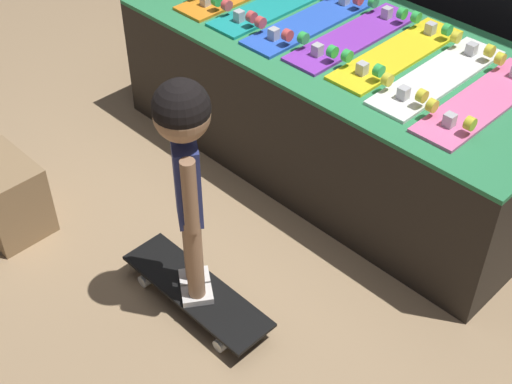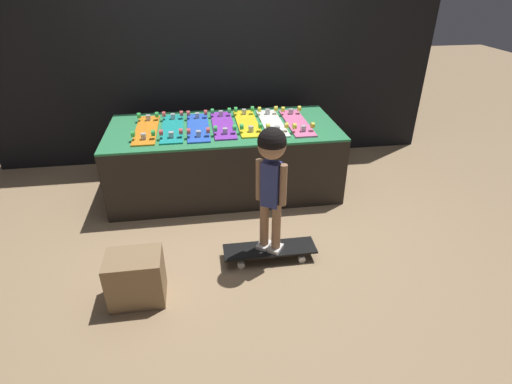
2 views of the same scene
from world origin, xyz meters
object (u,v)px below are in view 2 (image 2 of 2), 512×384
(skateboard_orange_on_rack, at_px, (146,129))
(child, at_px, (271,168))
(skateboard_white_on_rack, at_px, (272,122))
(skateboard_purple_on_rack, at_px, (223,124))
(skateboard_on_floor, at_px, (270,250))
(skateboard_pink_on_rack, at_px, (297,122))
(storage_box, at_px, (136,278))
(skateboard_blue_on_rack, at_px, (198,126))
(skateboard_teal_on_rack, at_px, (172,127))
(skateboard_yellow_on_rack, at_px, (247,122))

(skateboard_orange_on_rack, distance_m, child, 1.49)
(skateboard_white_on_rack, bearing_deg, child, -100.95)
(skateboard_white_on_rack, height_order, child, child)
(skateboard_purple_on_rack, height_order, skateboard_on_floor, skateboard_purple_on_rack)
(skateboard_purple_on_rack, height_order, skateboard_pink_on_rack, same)
(storage_box, bearing_deg, skateboard_blue_on_rack, 71.88)
(child, bearing_deg, skateboard_blue_on_rack, 146.32)
(skateboard_white_on_rack, relative_size, skateboard_pink_on_rack, 1.00)
(storage_box, bearing_deg, skateboard_purple_on_rack, 64.45)
(skateboard_purple_on_rack, bearing_deg, skateboard_teal_on_rack, -177.34)
(skateboard_purple_on_rack, distance_m, skateboard_white_on_rack, 0.46)
(storage_box, bearing_deg, skateboard_teal_on_rack, 80.60)
(skateboard_on_floor, bearing_deg, skateboard_purple_on_rack, 101.25)
(skateboard_orange_on_rack, bearing_deg, skateboard_yellow_on_rack, 2.52)
(skateboard_teal_on_rack, relative_size, storage_box, 2.09)
(skateboard_blue_on_rack, xyz_separation_m, skateboard_on_floor, (0.47, -1.16, -0.59))
(skateboard_orange_on_rack, distance_m, storage_box, 1.53)
(skateboard_orange_on_rack, height_order, storage_box, skateboard_orange_on_rack)
(skateboard_purple_on_rack, bearing_deg, skateboard_pink_on_rack, -3.41)
(skateboard_teal_on_rack, height_order, storage_box, skateboard_teal_on_rack)
(skateboard_white_on_rack, relative_size, storage_box, 2.09)
(skateboard_on_floor, bearing_deg, skateboard_pink_on_rack, 68.18)
(child, relative_size, storage_box, 2.68)
(child, distance_m, storage_box, 1.14)
(skateboard_white_on_rack, height_order, skateboard_on_floor, skateboard_white_on_rack)
(skateboard_purple_on_rack, bearing_deg, skateboard_on_floor, -78.75)
(skateboard_pink_on_rack, height_order, skateboard_on_floor, skateboard_pink_on_rack)
(skateboard_purple_on_rack, distance_m, skateboard_pink_on_rack, 0.70)
(skateboard_teal_on_rack, height_order, skateboard_yellow_on_rack, same)
(skateboard_yellow_on_rack, relative_size, storage_box, 2.09)
(skateboard_white_on_rack, bearing_deg, skateboard_yellow_on_rack, 172.57)
(skateboard_pink_on_rack, bearing_deg, storage_box, -134.36)
(skateboard_purple_on_rack, bearing_deg, skateboard_orange_on_rack, -178.03)
(skateboard_pink_on_rack, bearing_deg, skateboard_orange_on_rack, 179.28)
(skateboard_blue_on_rack, relative_size, skateboard_pink_on_rack, 1.00)
(skateboard_teal_on_rack, relative_size, skateboard_blue_on_rack, 1.00)
(skateboard_teal_on_rack, relative_size, skateboard_on_floor, 1.07)
(skateboard_on_floor, bearing_deg, storage_box, -163.18)
(skateboard_orange_on_rack, bearing_deg, skateboard_pink_on_rack, -0.72)
(skateboard_pink_on_rack, height_order, storage_box, skateboard_pink_on_rack)
(skateboard_orange_on_rack, distance_m, skateboard_blue_on_rack, 0.46)
(skateboard_teal_on_rack, distance_m, skateboard_white_on_rack, 0.93)
(skateboard_yellow_on_rack, xyz_separation_m, skateboard_white_on_rack, (0.23, -0.03, 0.00))
(skateboard_purple_on_rack, relative_size, skateboard_pink_on_rack, 1.00)
(child, bearing_deg, skateboard_yellow_on_rack, 124.52)
(skateboard_blue_on_rack, xyz_separation_m, skateboard_white_on_rack, (0.69, 0.02, 0.00))
(skateboard_white_on_rack, relative_size, skateboard_on_floor, 1.07)
(skateboard_white_on_rack, xyz_separation_m, skateboard_pink_on_rack, (0.23, -0.03, 0.00))
(skateboard_orange_on_rack, xyz_separation_m, storage_box, (-0.01, -1.45, -0.49))
(skateboard_pink_on_rack, bearing_deg, skateboard_white_on_rack, 173.11)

